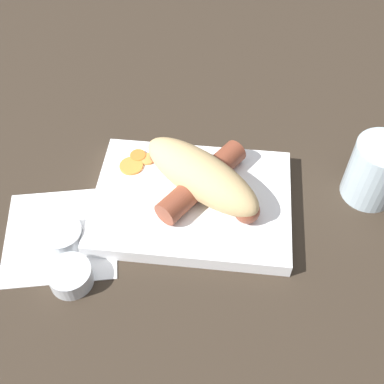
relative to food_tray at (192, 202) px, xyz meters
The scene contains 9 objects.
ground_plane 0.01m from the food_tray, ahead, with size 3.00×3.00×0.00m, color #33281E.
food_tray is the anchor object (origin of this frame).
bread_roll 0.04m from the food_tray, 55.10° to the left, with size 0.19×0.16×0.06m.
sausage 0.03m from the food_tray, 50.97° to the left, with size 0.16×0.14×0.03m.
pickled_veggies 0.10m from the food_tray, 147.96° to the left, with size 0.05×0.06×0.00m.
napkin 0.18m from the food_tray, 158.62° to the right, with size 0.17×0.17×0.00m.
condiment_cup_near 0.18m from the food_tray, 154.84° to the right, with size 0.05×0.05×0.03m.
condiment_cup_far 0.19m from the food_tray, 135.89° to the right, with size 0.05×0.05×0.03m.
drink_glass 0.25m from the food_tray, 12.04° to the left, with size 0.07×0.07×0.09m.
Camera 1 is at (0.04, -0.40, 0.53)m, focal length 45.00 mm.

